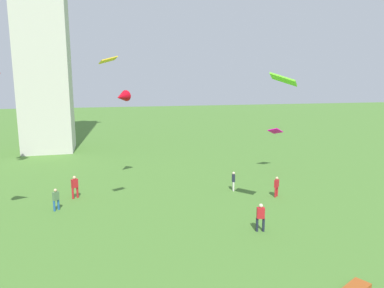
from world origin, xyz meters
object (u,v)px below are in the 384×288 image
person_0 (277,185)px  person_3 (75,186)px  person_1 (56,198)px  person_4 (261,216)px  kite_bundle_2 (356,288)px  kite_flying_2 (283,79)px  kite_flying_4 (275,131)px  person_2 (233,180)px  kite_flying_1 (108,60)px  kite_flying_0 (122,97)px

person_0 → person_3: 15.87m
person_1 → person_4: (12.51, -6.84, 0.10)m
person_1 → kite_bundle_2: 19.50m
kite_flying_2 → kite_flying_4: 15.10m
person_2 → kite_flying_1: size_ratio=1.41×
person_3 → kite_flying_1: 11.32m
person_0 → person_3: (-15.46, 3.56, 0.09)m
person_2 → kite_bundle_2: 14.88m
person_1 → person_0: bearing=-48.7°
person_1 → kite_flying_0: size_ratio=0.91×
kite_flying_1 → kite_bundle_2: kite_flying_1 is taller
kite_flying_1 → kite_flying_4: size_ratio=0.63×
kite_flying_0 → kite_bundle_2: 22.46m
person_2 → person_3: 12.79m
kite_flying_1 → person_4: bearing=138.8°
person_4 → kite_flying_0: bearing=136.0°
person_4 → kite_flying_2: 8.41m
person_0 → kite_flying_2: (-2.37, -4.67, 8.24)m
person_4 → kite_flying_4: kite_flying_4 is taller
kite_flying_2 → kite_bundle_2: size_ratio=1.37×
person_4 → kite_flying_1: kite_flying_1 is taller
person_0 → person_4: (-4.07, -5.72, 0.08)m
person_0 → person_1: person_0 is taller
kite_bundle_2 → kite_flying_4: bearing=72.3°
person_0 → kite_flying_1: size_ratio=1.44×
kite_flying_1 → person_2: bearing=-174.3°
person_3 → kite_flying_0: kite_flying_0 is taller
person_2 → person_3: size_ratio=0.89×
person_3 → kite_flying_4: 20.14m
person_3 → kite_flying_2: 17.48m
person_1 → person_4: person_4 is taller
person_0 → kite_flying_1: 15.92m
person_0 → kite_flying_1: kite_flying_1 is taller
kite_flying_0 → kite_flying_2: kite_flying_2 is taller
kite_flying_2 → kite_bundle_2: bearing=130.8°
person_1 → kite_flying_1: (3.92, -3.39, 9.40)m
kite_bundle_2 → kite_flying_2: bearing=88.1°
person_3 → kite_flying_2: kite_flying_2 is taller
kite_flying_0 → person_4: bearing=-23.4°
kite_flying_1 → kite_flying_4: kite_flying_1 is taller
person_2 → person_3: bearing=-79.1°
kite_bundle_2 → person_2: bearing=90.4°
kite_flying_4 → person_3: bearing=158.2°
person_3 → person_4: (11.40, -9.28, -0.02)m
person_3 → kite_flying_1: size_ratio=1.59×
person_2 → person_4: (-1.34, -8.09, 0.09)m
kite_flying_4 → kite_flying_1: bearing=177.1°
person_1 → person_2: person_2 is taller
person_1 → person_4: bearing=-73.5°
kite_flying_4 → kite_bundle_2: bearing=-142.5°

